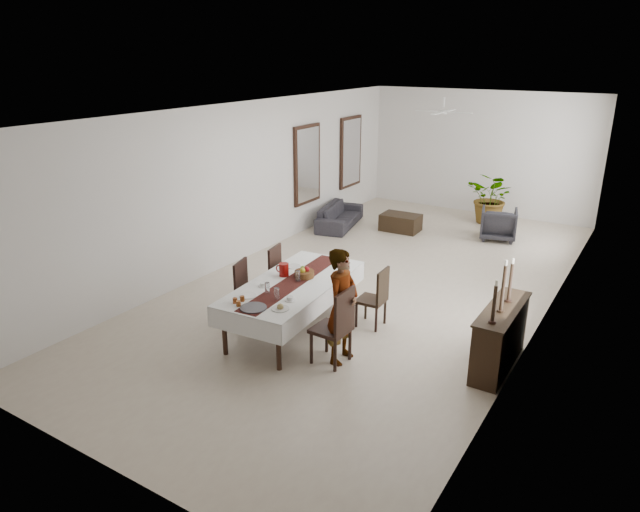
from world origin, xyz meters
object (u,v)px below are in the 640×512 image
Objects in this scene: dining_table_top at (293,284)px; woman at (342,306)px; red_pitcher at (284,270)px; sofa at (340,216)px; sideboard_body at (500,338)px.

woman is at bearing -25.58° from dining_table_top.
red_pitcher is 0.11× the size of sofa.
red_pitcher is at bearing 66.80° from woman.
red_pitcher is 1.51m from woman.
sideboard_body reaches higher than dining_table_top.
dining_table_top is at bearing -170.27° from sofa.
woman reaches higher than sideboard_body.
red_pitcher is 0.14× the size of sideboard_body.
woman is at bearing -22.56° from red_pitcher.
dining_table_top is 3.11m from sideboard_body.
red_pitcher is at bearing -173.06° from sideboard_body.
sofa is (-5.22, 4.66, -0.16)m from sideboard_body.
dining_table_top is 0.33m from red_pitcher.
dining_table_top is 1.21m from woman.
sideboard_body reaches higher than sofa.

